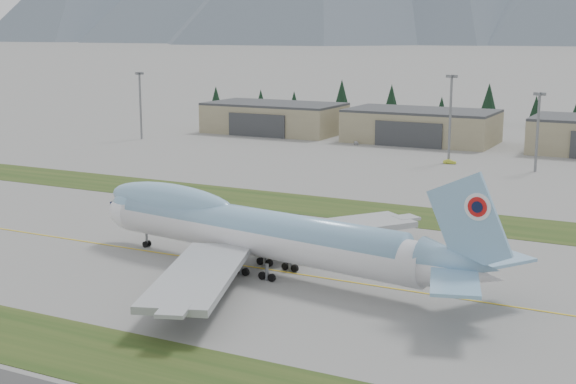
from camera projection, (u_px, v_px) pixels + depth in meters
The scene contains 11 objects.
ground at pixel (219, 262), 128.06m from camera, with size 7000.00×7000.00×0.00m, color slate.
grass_strip_near at pixel (48, 343), 94.93m from camera, with size 400.00×14.00×0.08m, color #233F16.
grass_strip_far at pixel (333, 208), 167.30m from camera, with size 400.00×18.00×0.08m, color #233F16.
taxiway_line_main at pixel (219, 262), 128.06m from camera, with size 400.00×0.40×0.02m, color gold.
boeing_747_freighter at pixel (257, 231), 122.10m from camera, with size 73.04×62.13×19.16m.
hangar_left at pixel (274, 118), 289.04m from camera, with size 48.00×26.60×10.80m.
hangar_center at pixel (421, 126), 264.42m from camera, with size 48.00×26.60×10.80m.
floodlight_masts at pixel (439, 106), 222.31m from camera, with size 183.77×7.75×24.37m.
service_vehicle_a at pixel (356, 144), 260.24m from camera, with size 1.29×3.19×1.09m, color silver.
service_vehicle_b at pixel (450, 164), 222.33m from camera, with size 1.26×3.58×1.18m, color gold.
conifer_belt at pixel (560, 109), 303.01m from camera, with size 267.60×13.82×16.50m.
Camera 1 is at (66.20, -104.62, 36.36)m, focal length 50.00 mm.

